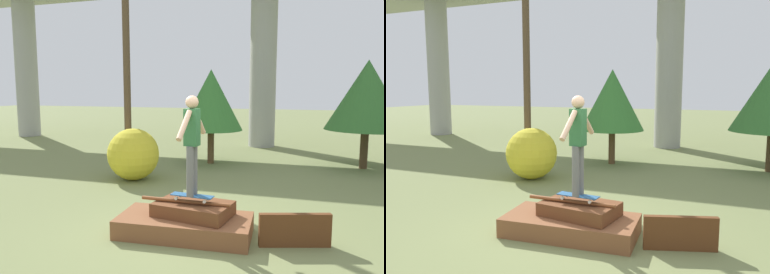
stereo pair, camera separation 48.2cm
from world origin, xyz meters
The scene contains 8 objects.
ground_plane centered at (0.00, 0.00, 0.00)m, with size 80.00×80.00×0.00m, color olive.
scrap_pile centered at (0.03, 0.02, 0.23)m, with size 2.29×1.22×0.61m.
scrap_plank_loose centered at (1.79, 0.06, 0.27)m, with size 1.10×0.43×0.53m.
skateboard centered at (0.13, 0.00, 0.69)m, with size 0.73×0.26×0.09m.
skater centered at (0.13, 0.00, 1.65)m, with size 0.24×1.13×1.65m.
utility_pole centered at (-3.00, 3.82, 4.50)m, with size 1.30×0.20×8.75m.
tree_mid_back centered at (-1.14, 6.09, 2.09)m, with size 2.06×2.06×3.08m.
bush_yellow_flowering centered at (-2.56, 3.26, 0.70)m, with size 1.40×1.40×1.40m.
Camera 2 is at (2.40, -5.59, 2.46)m, focal length 35.00 mm.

